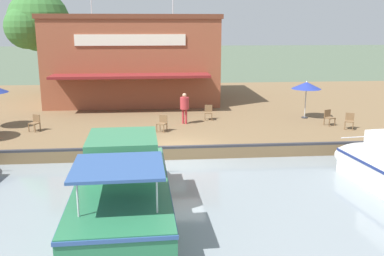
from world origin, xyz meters
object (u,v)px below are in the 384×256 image
(cafe_chair_facing_river, at_px, (162,122))
(person_at_quay_edge, at_px, (184,105))
(patio_umbrella_mid_patio_right, at_px, (306,86))
(cafe_chair_under_first_umbrella, at_px, (329,117))
(cafe_chair_back_row_seat, at_px, (208,112))
(cafe_chair_far_corner_seat, at_px, (35,122))
(tree_behind_restaurant, at_px, (36,22))
(waterfront_restaurant, at_px, (134,58))
(motorboat_far_downstream, at_px, (124,184))
(cafe_chair_beside_entrance, at_px, (349,120))

(cafe_chair_facing_river, distance_m, person_at_quay_edge, 2.19)
(patio_umbrella_mid_patio_right, distance_m, cafe_chair_under_first_umbrella, 2.50)
(cafe_chair_back_row_seat, xyz_separation_m, cafe_chair_far_corner_seat, (1.89, -9.35, 0.00))
(tree_behind_restaurant, bearing_deg, person_at_quay_edge, 41.74)
(patio_umbrella_mid_patio_right, bearing_deg, cafe_chair_far_corner_seat, -83.12)
(cafe_chair_far_corner_seat, distance_m, person_at_quay_edge, 7.97)
(patio_umbrella_mid_patio_right, height_order, cafe_chair_far_corner_seat, patio_umbrella_mid_patio_right)
(waterfront_restaurant, height_order, motorboat_far_downstream, waterfront_restaurant)
(cafe_chair_facing_river, distance_m, cafe_chair_back_row_seat, 3.78)
(waterfront_restaurant, xyz_separation_m, patio_umbrella_mid_patio_right, (7.83, 10.31, -1.09))
(waterfront_restaurant, relative_size, cafe_chair_under_first_umbrella, 13.91)
(cafe_chair_beside_entrance, height_order, motorboat_far_downstream, motorboat_far_downstream)
(patio_umbrella_mid_patio_right, bearing_deg, waterfront_restaurant, -127.24)
(cafe_chair_beside_entrance, distance_m, motorboat_far_downstream, 13.90)
(waterfront_restaurant, height_order, tree_behind_restaurant, tree_behind_restaurant)
(cafe_chair_back_row_seat, relative_size, cafe_chair_under_first_umbrella, 1.00)
(waterfront_restaurant, relative_size, person_at_quay_edge, 6.84)
(cafe_chair_facing_river, relative_size, cafe_chair_far_corner_seat, 1.00)
(motorboat_far_downstream, xyz_separation_m, tree_behind_restaurant, (-22.10, -8.04, 5.24))
(cafe_chair_facing_river, xyz_separation_m, tree_behind_restaurant, (-13.75, -9.50, 5.10))
(tree_behind_restaurant, bearing_deg, cafe_chair_facing_river, 34.64)
(motorboat_far_downstream, bearing_deg, cafe_chair_back_row_seat, 159.00)
(cafe_chair_beside_entrance, distance_m, person_at_quay_edge, 8.89)
(cafe_chair_under_first_umbrella, relative_size, person_at_quay_edge, 0.49)
(cafe_chair_beside_entrance, relative_size, cafe_chair_under_first_umbrella, 1.00)
(tree_behind_restaurant, bearing_deg, cafe_chair_beside_entrance, 53.99)
(cafe_chair_under_first_umbrella, distance_m, person_at_quay_edge, 8.00)
(cafe_chair_beside_entrance, xyz_separation_m, person_at_quay_edge, (-2.03, -8.63, 0.61))
(cafe_chair_back_row_seat, bearing_deg, cafe_chair_under_first_umbrella, 72.89)
(waterfront_restaurant, distance_m, cafe_chair_far_corner_seat, 11.09)
(cafe_chair_under_first_umbrella, height_order, person_at_quay_edge, person_at_quay_edge)
(cafe_chair_facing_river, xyz_separation_m, cafe_chair_beside_entrance, (0.36, 9.91, 0.00))
(person_at_quay_edge, bearing_deg, waterfront_restaurant, -160.50)
(cafe_chair_under_first_umbrella, relative_size, motorboat_far_downstream, 0.10)
(cafe_chair_beside_entrance, xyz_separation_m, motorboat_far_downstream, (7.99, -11.37, -0.14))
(cafe_chair_back_row_seat, xyz_separation_m, motorboat_far_downstream, (10.95, -4.20, -0.14))
(cafe_chair_under_first_umbrella, distance_m, tree_behind_restaurant, 23.40)
(cafe_chair_under_first_umbrella, xyz_separation_m, person_at_quay_edge, (-1.05, -7.90, 0.61))
(cafe_chair_back_row_seat, bearing_deg, patio_umbrella_mid_patio_right, 89.30)
(waterfront_restaurant, distance_m, patio_umbrella_mid_patio_right, 12.99)
(cafe_chair_facing_river, xyz_separation_m, person_at_quay_edge, (-1.67, 1.28, 0.61))
(waterfront_restaurant, relative_size, cafe_chair_far_corner_seat, 13.91)
(cafe_chair_beside_entrance, bearing_deg, cafe_chair_far_corner_seat, -93.67)
(person_at_quay_edge, bearing_deg, cafe_chair_under_first_umbrella, 82.41)
(cafe_chair_beside_entrance, bearing_deg, cafe_chair_back_row_seat, -112.41)
(waterfront_restaurant, bearing_deg, cafe_chair_back_row_seat, 30.35)
(cafe_chair_facing_river, distance_m, cafe_chair_under_first_umbrella, 9.20)
(cafe_chair_beside_entrance, distance_m, cafe_chair_under_first_umbrella, 1.22)
(waterfront_restaurant, bearing_deg, cafe_chair_facing_river, 9.85)
(cafe_chair_back_row_seat, height_order, person_at_quay_edge, person_at_quay_edge)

